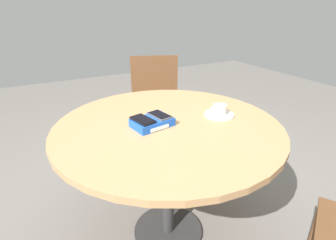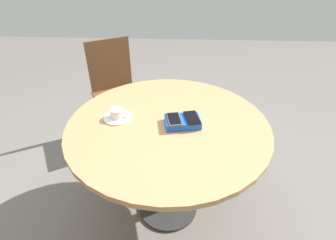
{
  "view_description": "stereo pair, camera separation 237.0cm",
  "coord_description": "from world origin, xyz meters",
  "px_view_note": "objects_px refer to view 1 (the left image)",
  "views": [
    {
      "loc": [
        -0.57,
        -1.07,
        1.3
      ],
      "look_at": [
        0.0,
        0.0,
        0.76
      ],
      "focal_mm": 28.0,
      "sensor_mm": 36.0,
      "label": 1
    },
    {
      "loc": [
        -0.06,
        1.22,
        1.59
      ],
      "look_at": [
        0.0,
        0.0,
        0.76
      ],
      "focal_mm": 28.0,
      "sensor_mm": 36.0,
      "label": 2
    }
  ],
  "objects_px": {
    "phone_box": "(152,122)",
    "saucer": "(219,115)",
    "phone_gray": "(160,115)",
    "phone_black": "(143,120)",
    "chair_far_side": "(156,105)",
    "round_table": "(168,140)",
    "coffee_cup": "(219,109)"
  },
  "relations": [
    {
      "from": "round_table",
      "to": "saucer",
      "type": "height_order",
      "value": "saucer"
    },
    {
      "from": "phone_black",
      "to": "saucer",
      "type": "bearing_deg",
      "value": -5.67
    },
    {
      "from": "phone_black",
      "to": "saucer",
      "type": "xyz_separation_m",
      "value": [
        0.43,
        -0.04,
        -0.04
      ]
    },
    {
      "from": "saucer",
      "to": "phone_box",
      "type": "bearing_deg",
      "value": 172.98
    },
    {
      "from": "round_table",
      "to": "saucer",
      "type": "xyz_separation_m",
      "value": [
        0.3,
        -0.04,
        0.1
      ]
    },
    {
      "from": "phone_gray",
      "to": "chair_far_side",
      "type": "height_order",
      "value": "chair_far_side"
    },
    {
      "from": "saucer",
      "to": "round_table",
      "type": "bearing_deg",
      "value": 173.29
    },
    {
      "from": "phone_gray",
      "to": "coffee_cup",
      "type": "distance_m",
      "value": 0.34
    },
    {
      "from": "phone_box",
      "to": "coffee_cup",
      "type": "xyz_separation_m",
      "value": [
        0.38,
        -0.05,
        0.02
      ]
    },
    {
      "from": "phone_black",
      "to": "chair_far_side",
      "type": "height_order",
      "value": "chair_far_side"
    },
    {
      "from": "phone_gray",
      "to": "saucer",
      "type": "distance_m",
      "value": 0.34
    },
    {
      "from": "phone_box",
      "to": "saucer",
      "type": "distance_m",
      "value": 0.38
    },
    {
      "from": "saucer",
      "to": "chair_far_side",
      "type": "relative_size",
      "value": 0.18
    },
    {
      "from": "phone_gray",
      "to": "phone_box",
      "type": "bearing_deg",
      "value": -164.98
    },
    {
      "from": "phone_box",
      "to": "saucer",
      "type": "relative_size",
      "value": 1.3
    },
    {
      "from": "phone_box",
      "to": "phone_gray",
      "type": "distance_m",
      "value": 0.06
    },
    {
      "from": "chair_far_side",
      "to": "phone_gray",
      "type": "bearing_deg",
      "value": -114.05
    },
    {
      "from": "round_table",
      "to": "phone_box",
      "type": "relative_size",
      "value": 5.46
    },
    {
      "from": "round_table",
      "to": "phone_black",
      "type": "distance_m",
      "value": 0.19
    },
    {
      "from": "phone_black",
      "to": "coffee_cup",
      "type": "distance_m",
      "value": 0.43
    },
    {
      "from": "phone_box",
      "to": "saucer",
      "type": "height_order",
      "value": "phone_box"
    },
    {
      "from": "phone_gray",
      "to": "chair_far_side",
      "type": "xyz_separation_m",
      "value": [
        0.4,
        0.9,
        -0.31
      ]
    },
    {
      "from": "phone_gray",
      "to": "saucer",
      "type": "bearing_deg",
      "value": -10.15
    },
    {
      "from": "phone_black",
      "to": "coffee_cup",
      "type": "height_order",
      "value": "coffee_cup"
    },
    {
      "from": "phone_gray",
      "to": "coffee_cup",
      "type": "relative_size",
      "value": 1.36
    },
    {
      "from": "phone_black",
      "to": "chair_far_side",
      "type": "distance_m",
      "value": 1.09
    },
    {
      "from": "phone_gray",
      "to": "coffee_cup",
      "type": "height_order",
      "value": "coffee_cup"
    },
    {
      "from": "phone_black",
      "to": "coffee_cup",
      "type": "xyz_separation_m",
      "value": [
        0.43,
        -0.04,
        -0.01
      ]
    },
    {
      "from": "round_table",
      "to": "phone_box",
      "type": "distance_m",
      "value": 0.14
    },
    {
      "from": "phone_gray",
      "to": "phone_black",
      "type": "bearing_deg",
      "value": -170.39
    },
    {
      "from": "saucer",
      "to": "coffee_cup",
      "type": "height_order",
      "value": "coffee_cup"
    },
    {
      "from": "saucer",
      "to": "chair_far_side",
      "type": "distance_m",
      "value": 1.0
    }
  ]
}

